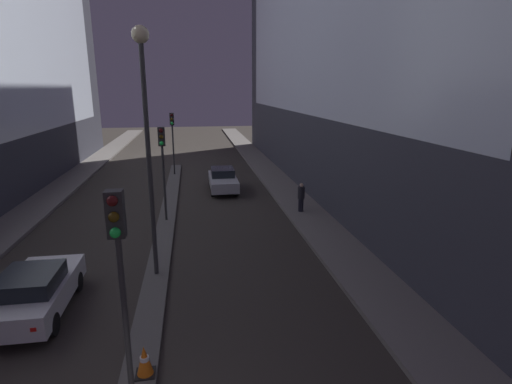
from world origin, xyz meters
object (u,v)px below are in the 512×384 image
(street_lamp, at_px, (145,109))
(traffic_light_near, at_px, (119,254))
(traffic_light_mid, at_px, (162,153))
(car_right_lane, at_px, (223,180))
(traffic_cone_far, at_px, (144,361))
(traffic_light_far, at_px, (172,130))
(car_left_lane, at_px, (35,291))
(pedestrian_on_right_sidewalk, at_px, (301,197))

(street_lamp, bearing_deg, traffic_light_near, -90.00)
(traffic_light_mid, distance_m, car_right_lane, 7.31)
(traffic_light_near, height_order, car_right_lane, traffic_light_near)
(traffic_cone_far, distance_m, car_right_lane, 17.50)
(street_lamp, bearing_deg, traffic_light_far, 90.00)
(car_left_lane, relative_size, car_right_lane, 0.94)
(traffic_light_near, bearing_deg, traffic_light_mid, 90.00)
(traffic_light_near, height_order, pedestrian_on_right_sidewalk, traffic_light_near)
(traffic_light_mid, height_order, car_left_lane, traffic_light_mid)
(traffic_cone_far, xyz_separation_m, car_left_lane, (-3.47, 3.34, 0.25))
(car_left_lane, bearing_deg, traffic_light_far, 80.12)
(car_right_lane, bearing_deg, traffic_light_mid, -119.25)
(traffic_light_near, height_order, traffic_light_mid, same)
(traffic_light_near, bearing_deg, car_right_lane, 79.64)
(traffic_light_mid, xyz_separation_m, pedestrian_on_right_sidewalk, (7.01, 0.22, -2.55))
(traffic_light_mid, bearing_deg, traffic_light_near, -90.00)
(traffic_light_mid, bearing_deg, traffic_cone_far, -89.16)
(traffic_light_mid, bearing_deg, traffic_light_far, 90.00)
(traffic_cone_far, bearing_deg, car_right_lane, 79.66)
(traffic_light_near, distance_m, car_right_lane, 18.60)
(traffic_light_near, xyz_separation_m, pedestrian_on_right_sidewalk, (7.01, 12.40, -2.55))
(traffic_light_near, xyz_separation_m, traffic_light_mid, (0.00, 12.19, 0.00))
(traffic_light_mid, distance_m, traffic_cone_far, 11.71)
(traffic_light_far, bearing_deg, traffic_light_mid, -90.00)
(traffic_light_near, bearing_deg, street_lamp, 90.00)
(traffic_light_far, bearing_deg, street_lamp, -90.00)
(pedestrian_on_right_sidewalk, bearing_deg, street_lamp, -138.30)
(traffic_light_mid, distance_m, street_lamp, 6.47)
(traffic_light_near, bearing_deg, pedestrian_on_right_sidewalk, 60.54)
(car_left_lane, bearing_deg, pedestrian_on_right_sidewalk, 38.44)
(car_left_lane, bearing_deg, traffic_light_mid, 67.46)
(traffic_light_near, relative_size, traffic_cone_far, 6.29)
(traffic_light_mid, bearing_deg, car_left_lane, -112.54)
(street_lamp, bearing_deg, pedestrian_on_right_sidewalk, 41.70)
(traffic_light_far, bearing_deg, traffic_light_near, -90.00)
(street_lamp, height_order, car_left_lane, street_lamp)
(street_lamp, bearing_deg, car_left_lane, -149.55)
(pedestrian_on_right_sidewalk, bearing_deg, car_left_lane, -141.56)
(traffic_cone_far, xyz_separation_m, car_right_lane, (3.14, 17.21, 0.25))
(street_lamp, height_order, pedestrian_on_right_sidewalk, street_lamp)
(traffic_light_far, height_order, car_left_lane, traffic_light_far)
(traffic_light_mid, relative_size, car_left_lane, 1.14)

